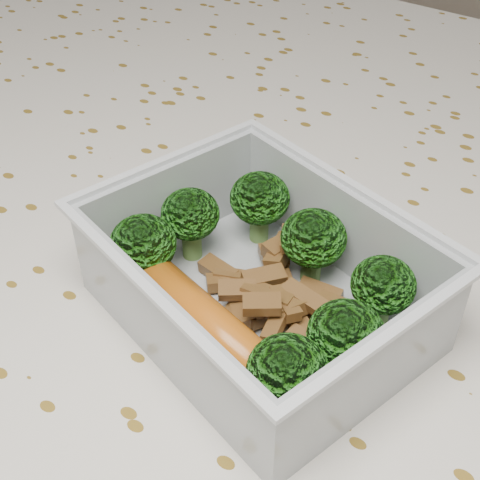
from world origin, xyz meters
The scene contains 6 objects.
dining_table centered at (0.00, 0.00, 0.67)m, with size 1.40×0.90×0.75m.
tablecloth centered at (0.00, 0.00, 0.72)m, with size 1.46×0.96×0.19m.
lunch_container centered at (0.03, -0.03, 0.78)m, with size 0.22×0.19×0.06m.
broccoli_florets centered at (0.03, -0.02, 0.79)m, with size 0.17×0.14×0.05m.
meat_pile centered at (0.04, -0.02, 0.77)m, with size 0.11×0.09×0.03m.
sausage centered at (0.02, -0.07, 0.78)m, with size 0.16×0.06×0.03m.
Camera 1 is at (0.18, -0.25, 1.04)m, focal length 50.00 mm.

